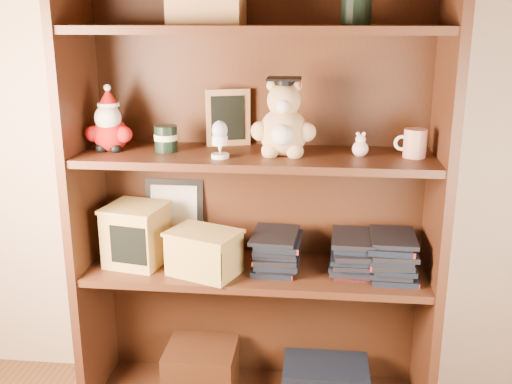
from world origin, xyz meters
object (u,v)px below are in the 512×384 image
Objects in this scene: bookcase at (257,199)px; treats_box at (136,234)px; teacher_mug at (414,143)px; grad_teddy_bear at (283,125)px.

bookcase reaches higher than treats_box.
grad_teddy_bear is at bearing -178.94° from teacher_mug.
grad_teddy_bear is at bearing -32.67° from bookcase.
teacher_mug is 0.97m from treats_box.
teacher_mug is 0.45× the size of treats_box.
bookcase is at bearing 7.13° from treats_box.
treats_box is at bearing -179.94° from teacher_mug.
bookcase is 0.55m from teacher_mug.
teacher_mug is at bearing 1.06° from grad_teddy_bear.
bookcase is 0.29m from grad_teddy_bear.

